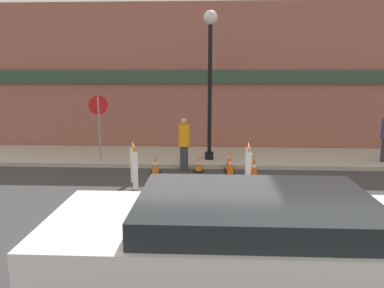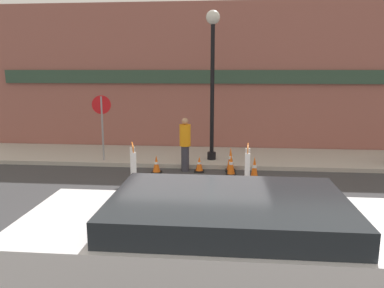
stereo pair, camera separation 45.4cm
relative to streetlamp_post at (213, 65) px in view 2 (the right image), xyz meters
The scene contains 15 objects.
ground_plane 6.19m from the streetlamp_post, 90.57° to the right, with size 60.00×60.00×0.00m, color #38383A.
sidewalk_slab 3.20m from the streetlamp_post, 94.84° to the left, with size 18.00×2.83×0.13m.
storefront_facade 2.15m from the streetlamp_post, 91.43° to the left, with size 18.00×0.22×5.50m.
streetlamp_post is the anchor object (origin of this frame).
stop_sign 3.92m from the streetlamp_post, behind, with size 0.59×0.16×2.12m.
barricade_0 3.67m from the streetlamp_post, 65.86° to the right, with size 0.18×0.71×1.10m.
barricade_1 4.19m from the streetlamp_post, 127.48° to the right, with size 0.33×0.73×1.12m.
traffic_cone_0 3.62m from the streetlamp_post, 139.58° to the right, with size 0.30×0.30×0.54m.
traffic_cone_1 3.05m from the streetlamp_post, 56.50° to the right, with size 0.30×0.30×0.74m.
traffic_cone_2 3.19m from the streetlamp_post, 106.69° to the right, with size 0.30×0.30×0.47m.
traffic_cone_3 4.70m from the streetlamp_post, 88.37° to the right, with size 0.30×0.30×0.50m.
traffic_cone_4 3.27m from the streetlamp_post, 65.30° to the right, with size 0.30×0.30×0.62m.
traffic_cone_5 3.61m from the streetlamp_post, 53.99° to the right, with size 0.30×0.30×0.66m.
person_worker 2.66m from the streetlamp_post, 126.36° to the right, with size 0.40×0.40×1.64m.
parked_car_1 8.65m from the streetlamp_post, 86.59° to the right, with size 4.50×1.94×1.75m.
Camera 2 is at (0.51, -6.83, 3.07)m, focal length 35.00 mm.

